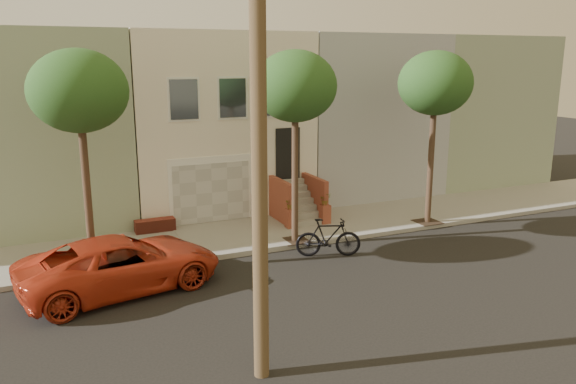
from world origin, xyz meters
name	(u,v)px	position (x,y,z in m)	size (l,w,h in m)	color
ground	(321,292)	(0.00, 0.00, 0.00)	(90.00, 90.00, 0.00)	black
sidewalk	(252,234)	(0.00, 5.35, 0.07)	(40.00, 3.70, 0.15)	gray
house_row	(203,118)	(0.00, 11.19, 3.64)	(33.10, 11.70, 7.00)	silver
tree_left	(79,92)	(-5.50, 3.90, 5.26)	(2.70, 2.57, 6.30)	#2D2116
tree_mid	(295,87)	(1.00, 3.90, 5.26)	(2.70, 2.57, 6.30)	#2D2116
tree_right	(435,84)	(6.50, 3.90, 5.26)	(2.70, 2.57, 6.30)	#2D2116
pickup_truck	(122,264)	(-4.89, 2.33, 0.75)	(2.47, 5.37, 1.49)	#B73119
motorcycle	(328,237)	(1.50, 2.44, 0.62)	(0.59, 2.07, 1.24)	black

